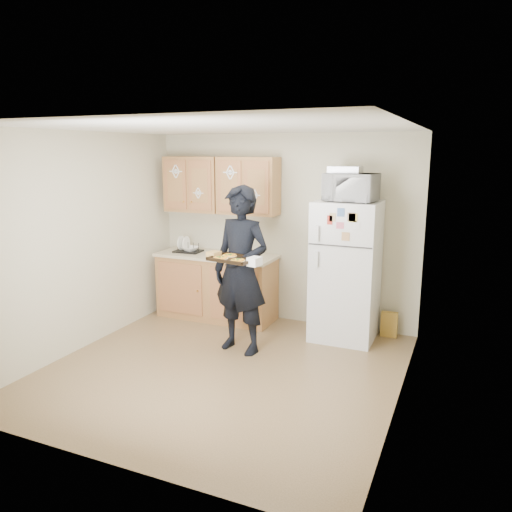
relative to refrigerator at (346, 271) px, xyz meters
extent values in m
plane|color=brown|center=(-0.95, -1.43, -0.85)|extent=(3.60, 3.60, 0.00)
plane|color=white|center=(-0.95, -1.43, 1.65)|extent=(3.60, 3.60, 0.00)
cube|color=beige|center=(-0.95, 0.37, 0.40)|extent=(3.60, 0.04, 2.50)
cube|color=beige|center=(-0.95, -3.23, 0.40)|extent=(3.60, 0.04, 2.50)
cube|color=beige|center=(-2.75, -1.43, 0.40)|extent=(0.04, 3.60, 2.50)
cube|color=beige|center=(0.85, -1.43, 0.40)|extent=(0.04, 3.60, 2.50)
cube|color=silver|center=(0.00, 0.00, 0.00)|extent=(0.75, 0.70, 1.70)
cube|color=brown|center=(-1.80, 0.05, -0.42)|extent=(1.60, 0.60, 0.86)
cube|color=beige|center=(-1.80, 0.05, 0.03)|extent=(1.64, 0.64, 0.04)
cube|color=brown|center=(-2.20, 0.18, 0.98)|extent=(0.80, 0.33, 0.75)
cube|color=brown|center=(-1.38, 0.18, 0.98)|extent=(0.80, 0.33, 0.75)
cube|color=gold|center=(0.52, 0.24, -0.69)|extent=(0.20, 0.07, 0.32)
imported|color=black|center=(-1.00, -0.87, 0.11)|extent=(0.77, 0.57, 1.91)
cube|color=black|center=(-0.94, -1.17, 0.30)|extent=(0.53, 0.43, 0.04)
cylinder|color=orange|center=(-1.07, -1.23, 0.31)|extent=(0.16, 0.16, 0.02)
cylinder|color=orange|center=(-0.85, -1.27, 0.31)|extent=(0.16, 0.16, 0.02)
cylinder|color=orange|center=(-1.04, -1.07, 0.31)|extent=(0.16, 0.16, 0.02)
imported|color=silver|center=(0.03, -0.05, 1.01)|extent=(0.63, 0.46, 0.32)
cube|color=silver|center=(-0.05, -0.02, 1.21)|extent=(0.37, 0.26, 0.08)
cube|color=black|center=(-2.23, 0.03, 0.12)|extent=(0.37, 0.29, 0.14)
imported|color=white|center=(-2.20, 0.03, 0.10)|extent=(0.28, 0.28, 0.06)
imported|color=silver|center=(-1.17, -0.03, 0.14)|extent=(0.08, 0.09, 0.18)
camera|label=1|loc=(1.34, -5.83, 1.43)|focal=35.00mm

